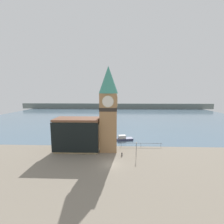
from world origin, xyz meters
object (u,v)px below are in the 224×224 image
Objects in this scene: pier_building at (78,134)px; mooring_bollard_near at (122,154)px; boat_near at (124,138)px; lamp_post at (136,147)px; clock_tower at (108,107)px.

mooring_bollard_near is (11.75, -3.32, -3.91)m from pier_building.
boat_near is at bearing 34.35° from pier_building.
lamp_post is at bearing -10.95° from mooring_bollard_near.
boat_near is (4.47, 8.30, -11.13)m from clock_tower.
mooring_bollard_near is at bearing 169.05° from lamp_post.
pier_building reaches higher than mooring_bollard_near.
lamp_post is at bearing -93.29° from boat_near.
lamp_post reaches higher than mooring_bollard_near.
mooring_bollard_near is 0.22× the size of lamp_post.
pier_building is at bearing 164.23° from mooring_bollard_near.
clock_tower reaches higher than pier_building.
clock_tower is at bearing 2.82° from pier_building.
clock_tower is 5.91× the size of lamp_post.
boat_near is 12.07m from mooring_bollard_near.
pier_building is at bearing -177.18° from clock_tower.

